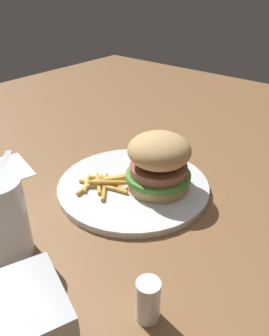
# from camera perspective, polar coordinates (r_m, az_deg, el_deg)

# --- Properties ---
(ground_plane) EXTENTS (1.60, 1.60, 0.00)m
(ground_plane) POSITION_cam_1_polar(r_m,az_deg,el_deg) (0.61, 0.98, -4.02)
(ground_plane) COLOR brown
(plate) EXTENTS (0.27, 0.27, 0.01)m
(plate) POSITION_cam_1_polar(r_m,az_deg,el_deg) (0.62, 0.00, -2.88)
(plate) COLOR silver
(plate) RESTS_ON ground_plane
(sandwich) EXTENTS (0.11, 0.11, 0.10)m
(sandwich) POSITION_cam_1_polar(r_m,az_deg,el_deg) (0.58, 4.06, 1.05)
(sandwich) COLOR tan
(sandwich) RESTS_ON plate
(fries_pile) EXTENTS (0.09, 0.11, 0.01)m
(fries_pile) POSITION_cam_1_polar(r_m,az_deg,el_deg) (0.61, -5.08, -2.51)
(fries_pile) COLOR #E5B251
(fries_pile) RESTS_ON plate
(drink_glass) EXTENTS (0.06, 0.06, 0.12)m
(drink_glass) POSITION_cam_1_polar(r_m,az_deg,el_deg) (0.49, -20.91, -8.48)
(drink_glass) COLOR silver
(drink_glass) RESTS_ON ground_plane
(napkin_dispenser) EXTENTS (0.11, 0.09, 0.09)m
(napkin_dispenser) POSITION_cam_1_polar(r_m,az_deg,el_deg) (0.38, -16.08, -23.89)
(napkin_dispenser) COLOR #B7BABF
(napkin_dispenser) RESTS_ON ground_plane
(salt_shaker) EXTENTS (0.03, 0.03, 0.06)m
(salt_shaker) POSITION_cam_1_polar(r_m,az_deg,el_deg) (0.41, 2.27, -21.15)
(salt_shaker) COLOR white
(salt_shaker) RESTS_ON ground_plane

